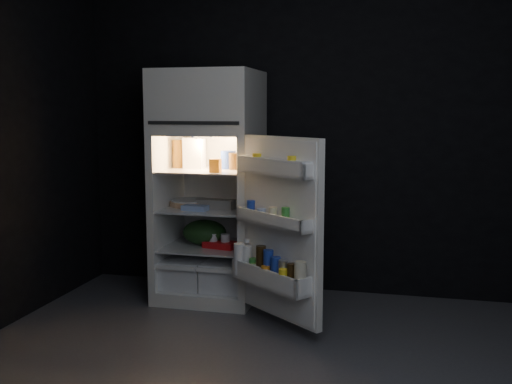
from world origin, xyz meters
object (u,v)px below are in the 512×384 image
(milk_jug, at_px, (194,153))
(yogurt_tray, at_px, (220,245))
(refrigerator, at_px, (210,178))
(egg_carton, at_px, (215,204))
(fridge_door, at_px, (277,232))

(milk_jug, height_order, yogurt_tray, milk_jug)
(refrigerator, distance_m, egg_carton, 0.22)
(refrigerator, distance_m, fridge_door, 0.95)
(milk_jug, bearing_deg, refrigerator, -4.26)
(refrigerator, height_order, egg_carton, refrigerator)
(yogurt_tray, bearing_deg, refrigerator, 148.18)
(milk_jug, distance_m, egg_carton, 0.44)
(fridge_door, distance_m, egg_carton, 0.82)
(refrigerator, xyz_separation_m, milk_jug, (-0.13, 0.00, 0.19))
(yogurt_tray, bearing_deg, egg_carton, 154.11)
(milk_jug, bearing_deg, egg_carton, -24.58)
(refrigerator, relative_size, egg_carton, 6.02)
(milk_jug, relative_size, egg_carton, 0.81)
(fridge_door, height_order, milk_jug, fridge_door)
(refrigerator, xyz_separation_m, egg_carton, (0.06, -0.07, -0.19))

